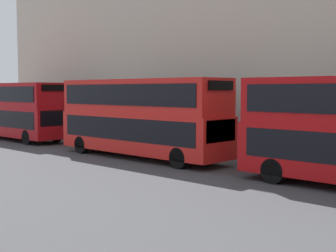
# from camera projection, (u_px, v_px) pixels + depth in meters

# --- Properties ---
(bus_second_in_queue) EXTENTS (2.59, 10.85, 4.23)m
(bus_second_in_queue) POSITION_uv_depth(u_px,v_px,m) (141.00, 115.00, 25.04)
(bus_second_in_queue) COLOR red
(bus_second_in_queue) RESTS_ON ground
(bus_third_in_queue) EXTENTS (2.59, 10.96, 4.15)m
(bus_third_in_queue) POSITION_uv_depth(u_px,v_px,m) (14.00, 108.00, 34.61)
(bus_third_in_queue) COLOR #A80F14
(bus_third_in_queue) RESTS_ON ground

